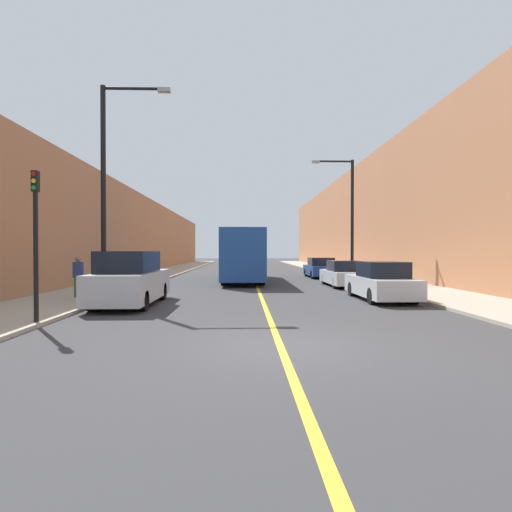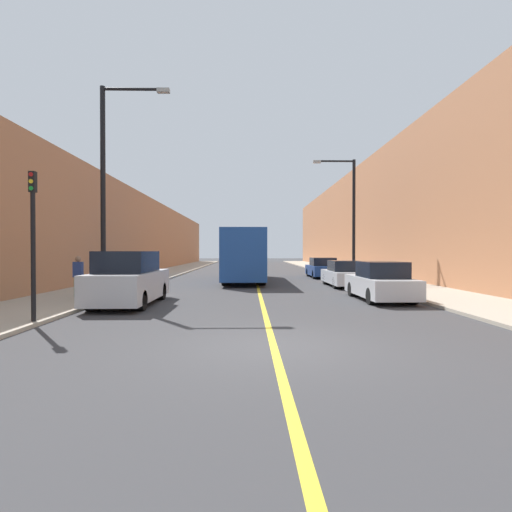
{
  "view_description": "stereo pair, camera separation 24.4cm",
  "coord_description": "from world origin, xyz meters",
  "px_view_note": "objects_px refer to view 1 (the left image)",
  "views": [
    {
      "loc": [
        -0.76,
        -8.2,
        1.97
      ],
      "look_at": [
        -0.15,
        11.08,
        1.73
      ],
      "focal_mm": 28.0,
      "sensor_mm": 36.0,
      "label": 1
    },
    {
      "loc": [
        -0.52,
        -8.2,
        1.97
      ],
      "look_at": [
        -0.15,
        11.08,
        1.73
      ],
      "focal_mm": 28.0,
      "sensor_mm": 36.0,
      "label": 2
    }
  ],
  "objects_px": {
    "street_lamp_right": "(349,211)",
    "parked_suv_left": "(130,280)",
    "traffic_light": "(36,239)",
    "car_right_near": "(381,283)",
    "car_right_far": "(320,269)",
    "pedestrian": "(78,276)",
    "bus": "(243,255)",
    "street_lamp_left": "(109,178)",
    "car_right_mid": "(344,275)"
  },
  "relations": [
    {
      "from": "street_lamp_right",
      "to": "parked_suv_left",
      "type": "bearing_deg",
      "value": -134.74
    },
    {
      "from": "parked_suv_left",
      "to": "traffic_light",
      "type": "relative_size",
      "value": 1.25
    },
    {
      "from": "car_right_near",
      "to": "car_right_far",
      "type": "xyz_separation_m",
      "value": [
        0.2,
        13.6,
        -0.03
      ]
    },
    {
      "from": "pedestrian",
      "to": "bus",
      "type": "bearing_deg",
      "value": 56.02
    },
    {
      "from": "street_lamp_right",
      "to": "pedestrian",
      "type": "height_order",
      "value": "street_lamp_right"
    },
    {
      "from": "parked_suv_left",
      "to": "street_lamp_right",
      "type": "xyz_separation_m",
      "value": [
        10.94,
        11.04,
        3.64
      ]
    },
    {
      "from": "car_right_far",
      "to": "traffic_light",
      "type": "xyz_separation_m",
      "value": [
        -11.17,
        -18.8,
        1.6
      ]
    },
    {
      "from": "car_right_far",
      "to": "street_lamp_left",
      "type": "height_order",
      "value": "street_lamp_left"
    },
    {
      "from": "street_lamp_left",
      "to": "car_right_mid",
      "type": "bearing_deg",
      "value": 28.85
    },
    {
      "from": "car_right_near",
      "to": "car_right_mid",
      "type": "xyz_separation_m",
      "value": [
        0.05,
        6.18,
        -0.04
      ]
    },
    {
      "from": "parked_suv_left",
      "to": "car_right_mid",
      "type": "distance_m",
      "value": 12.18
    },
    {
      "from": "parked_suv_left",
      "to": "car_right_near",
      "type": "distance_m",
      "value": 9.72
    },
    {
      "from": "bus",
      "to": "traffic_light",
      "type": "xyz_separation_m",
      "value": [
        -5.42,
        -15.58,
        0.54
      ]
    },
    {
      "from": "parked_suv_left",
      "to": "car_right_near",
      "type": "bearing_deg",
      "value": 7.1
    },
    {
      "from": "car_right_near",
      "to": "pedestrian",
      "type": "xyz_separation_m",
      "value": [
        -12.21,
        0.5,
        0.27
      ]
    },
    {
      "from": "car_right_near",
      "to": "pedestrian",
      "type": "bearing_deg",
      "value": 177.65
    },
    {
      "from": "car_right_mid",
      "to": "car_right_far",
      "type": "distance_m",
      "value": 7.43
    },
    {
      "from": "bus",
      "to": "car_right_near",
      "type": "relative_size",
      "value": 2.45
    },
    {
      "from": "street_lamp_left",
      "to": "traffic_light",
      "type": "height_order",
      "value": "street_lamp_left"
    },
    {
      "from": "bus",
      "to": "street_lamp_right",
      "type": "relative_size",
      "value": 1.39
    },
    {
      "from": "parked_suv_left",
      "to": "street_lamp_left",
      "type": "height_order",
      "value": "street_lamp_left"
    },
    {
      "from": "car_right_mid",
      "to": "street_lamp_right",
      "type": "relative_size",
      "value": 0.58
    },
    {
      "from": "parked_suv_left",
      "to": "street_lamp_right",
      "type": "distance_m",
      "value": 15.96
    },
    {
      "from": "car_right_near",
      "to": "car_right_mid",
      "type": "height_order",
      "value": "car_right_near"
    },
    {
      "from": "street_lamp_right",
      "to": "pedestrian",
      "type": "bearing_deg",
      "value": -145.36
    },
    {
      "from": "car_right_far",
      "to": "pedestrian",
      "type": "xyz_separation_m",
      "value": [
        -12.41,
        -13.1,
        0.29
      ]
    },
    {
      "from": "traffic_light",
      "to": "parked_suv_left",
      "type": "bearing_deg",
      "value": 71.53
    },
    {
      "from": "car_right_mid",
      "to": "car_right_far",
      "type": "bearing_deg",
      "value": 88.87
    },
    {
      "from": "pedestrian",
      "to": "parked_suv_left",
      "type": "bearing_deg",
      "value": -33.47
    },
    {
      "from": "car_right_near",
      "to": "traffic_light",
      "type": "distance_m",
      "value": 12.24
    },
    {
      "from": "bus",
      "to": "street_lamp_left",
      "type": "relative_size",
      "value": 1.28
    },
    {
      "from": "street_lamp_left",
      "to": "pedestrian",
      "type": "bearing_deg",
      "value": 166.57
    },
    {
      "from": "car_right_mid",
      "to": "street_lamp_right",
      "type": "bearing_deg",
      "value": 71.15
    },
    {
      "from": "parked_suv_left",
      "to": "car_right_far",
      "type": "xyz_separation_m",
      "value": [
        9.84,
        14.8,
        -0.24
      ]
    },
    {
      "from": "street_lamp_left",
      "to": "pedestrian",
      "type": "xyz_separation_m",
      "value": [
        -1.37,
        0.33,
        -3.91
      ]
    },
    {
      "from": "traffic_light",
      "to": "car_right_near",
      "type": "bearing_deg",
      "value": 25.33
    },
    {
      "from": "parked_suv_left",
      "to": "car_right_far",
      "type": "height_order",
      "value": "parked_suv_left"
    },
    {
      "from": "parked_suv_left",
      "to": "car_right_near",
      "type": "xyz_separation_m",
      "value": [
        9.64,
        1.2,
        -0.21
      ]
    },
    {
      "from": "bus",
      "to": "street_lamp_right",
      "type": "distance_m",
      "value": 7.43
    },
    {
      "from": "parked_suv_left",
      "to": "car_right_mid",
      "type": "relative_size",
      "value": 1.1
    },
    {
      "from": "parked_suv_left",
      "to": "pedestrian",
      "type": "distance_m",
      "value": 3.09
    },
    {
      "from": "street_lamp_right",
      "to": "car_right_mid",
      "type": "bearing_deg",
      "value": -108.85
    },
    {
      "from": "street_lamp_left",
      "to": "street_lamp_right",
      "type": "relative_size",
      "value": 1.08
    },
    {
      "from": "bus",
      "to": "parked_suv_left",
      "type": "height_order",
      "value": "bus"
    },
    {
      "from": "car_right_mid",
      "to": "street_lamp_left",
      "type": "height_order",
      "value": "street_lamp_left"
    },
    {
      "from": "parked_suv_left",
      "to": "traffic_light",
      "type": "distance_m",
      "value": 4.43
    },
    {
      "from": "car_right_far",
      "to": "street_lamp_left",
      "type": "relative_size",
      "value": 0.54
    },
    {
      "from": "car_right_near",
      "to": "street_lamp_left",
      "type": "xyz_separation_m",
      "value": [
        -10.85,
        0.18,
        4.17
      ]
    },
    {
      "from": "car_right_near",
      "to": "street_lamp_left",
      "type": "distance_m",
      "value": 11.63
    },
    {
      "from": "parked_suv_left",
      "to": "traffic_light",
      "type": "height_order",
      "value": "traffic_light"
    }
  ]
}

